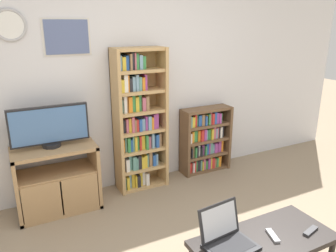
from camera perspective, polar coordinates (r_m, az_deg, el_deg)
name	(u,v)px	position (r m, az deg, el deg)	size (l,w,h in m)	color
wall_back	(129,77)	(3.84, -6.75, 8.43)	(6.61, 0.09, 2.60)	silver
tv_stand	(57,179)	(3.63, -18.70, -8.77)	(0.82, 0.45, 0.70)	tan
television	(50,126)	(3.47, -19.92, -0.07)	(0.76, 0.18, 0.42)	black
bookshelf_tall	(138,123)	(3.80, -5.31, 0.59)	(0.59, 0.29, 1.65)	tan
bookshelf_short	(204,140)	(4.35, 6.29, -2.43)	(0.67, 0.24, 0.86)	brown
coffee_table	(264,243)	(2.67, 16.39, -19.00)	(1.08, 0.50, 0.39)	black
laptop	(226,236)	(2.49, 10.08, -18.33)	(0.38, 0.34, 0.28)	#232326
remote_near_laptop	(311,231)	(2.82, 23.58, -16.41)	(0.17, 0.08, 0.02)	#38383A
remote_far_from_laptop	(273,236)	(2.67, 17.76, -17.72)	(0.09, 0.17, 0.02)	#99999E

